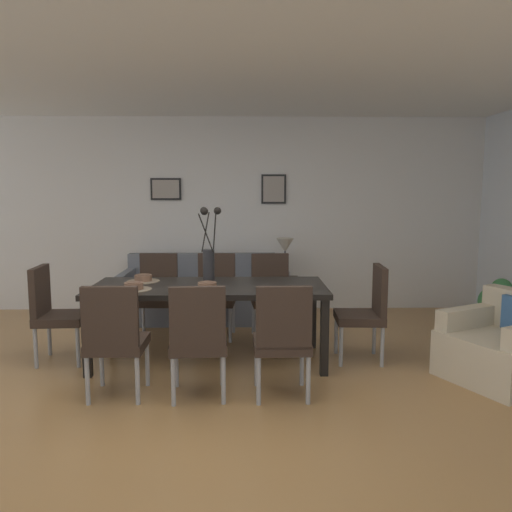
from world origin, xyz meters
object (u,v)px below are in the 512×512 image
object	(u,v)px
bowl_near_right	(143,277)
armchair	(504,348)
bowl_near_left	(134,285)
sofa	(201,297)
framed_picture_left	(166,189)
dining_chair_mid_right	(271,291)
dining_chair_head_east	(367,308)
potted_plant	(496,305)
dining_table	(209,292)
centerpiece_vase	(209,255)
dining_chair_head_west	(53,309)
framed_picture_center	(274,189)
dining_chair_near_right	(158,291)
bowl_far_left	(207,285)
side_table	(285,298)
dining_chair_near_left	(115,336)
dining_chair_mid_left	(282,335)
dining_chair_far_left	(198,336)
table_lamp	(285,249)
dining_chair_far_right	(216,291)

from	to	relation	value
bowl_near_right	armchair	distance (m)	3.35
armchair	bowl_near_left	bearing A→B (deg)	174.19
sofa	framed_picture_left	xyz separation A→B (m)	(-0.49, 0.48, 1.37)
dining_chair_mid_right	dining_chair_head_east	xyz separation A→B (m)	(0.88, -0.85, 0.00)
armchair	potted_plant	xyz separation A→B (m)	(0.55, 1.26, 0.09)
dining_table	bowl_near_right	bearing A→B (deg)	162.49
centerpiece_vase	dining_chair_head_west	bearing A→B (deg)	179.22
dining_chair_head_west	framed_picture_center	world-z (taller)	framed_picture_center
dining_chair_near_right	dining_chair_head_east	distance (m)	2.33
dining_chair_mid_right	bowl_far_left	size ratio (longest dim) A/B	5.41
framed_picture_center	armchair	bearing A→B (deg)	-55.45
bowl_far_left	side_table	size ratio (longest dim) A/B	0.33
dining_chair_near_left	side_table	world-z (taller)	dining_chair_near_left
dining_chair_mid_right	side_table	distance (m)	0.86
dining_chair_mid_left	centerpiece_vase	bearing A→B (deg)	125.09
dining_chair_near_right	bowl_near_right	distance (m)	0.73
dining_chair_near_left	bowl_near_left	size ratio (longest dim) A/B	5.41
dining_chair_near_right	dining_chair_mid_left	world-z (taller)	same
dining_table	dining_chair_far_left	world-z (taller)	dining_chair_far_left
bowl_near_right	bowl_far_left	bearing A→B (deg)	-32.25
potted_plant	dining_chair_head_west	bearing A→B (deg)	-171.27
dining_chair_head_east	dining_chair_mid_right	bearing A→B (deg)	136.11
armchair	dining_chair_head_west	bearing A→B (deg)	172.15
dining_chair_near_right	dining_chair_head_east	size ratio (longest dim) A/B	1.00
dining_table	table_lamp	size ratio (longest dim) A/B	4.31
dining_chair_near_right	bowl_far_left	world-z (taller)	dining_chair_near_right
dining_table	dining_chair_far_right	size ratio (longest dim) A/B	2.39
dining_chair_near_left	dining_chair_far_left	bearing A→B (deg)	-1.58
dining_chair_near_right	bowl_near_left	distance (m)	1.13
bowl_near_left	armchair	distance (m)	3.28
framed_picture_left	side_table	bearing A→B (deg)	-17.74
dining_table	bowl_near_left	bearing A→B (deg)	-162.49
centerpiece_vase	bowl_near_left	size ratio (longest dim) A/B	4.32
centerpiece_vase	sofa	xyz separation A→B (m)	(-0.23, 1.66, -0.74)
table_lamp	bowl_near_left	bearing A→B (deg)	-129.09
dining_chair_far_left	dining_chair_head_west	xyz separation A→B (m)	(-1.46, 0.92, 0.00)
dining_chair_head_east	table_lamp	size ratio (longest dim) A/B	1.80
dining_chair_near_left	dining_chair_near_right	distance (m)	1.76
framed_picture_left	dining_chair_far_right	bearing A→B (deg)	-60.08
side_table	armchair	bearing A→B (deg)	-51.62
bowl_far_left	centerpiece_vase	bearing A→B (deg)	89.75
dining_chair_near_right	sofa	xyz separation A→B (m)	(0.41, 0.77, -0.23)
dining_chair_near_left	dining_chair_head_east	bearing A→B (deg)	21.92
dining_chair_far_left	dining_chair_head_west	distance (m)	1.73
dining_chair_far_left	table_lamp	size ratio (longest dim) A/B	1.80
bowl_near_right	dining_table	bearing A→B (deg)	-17.51
dining_chair_head_east	armchair	world-z (taller)	dining_chair_head_east
dining_table	centerpiece_vase	distance (m)	0.35
dining_table	sofa	distance (m)	1.72
framed_picture_center	table_lamp	bearing A→B (deg)	-76.58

